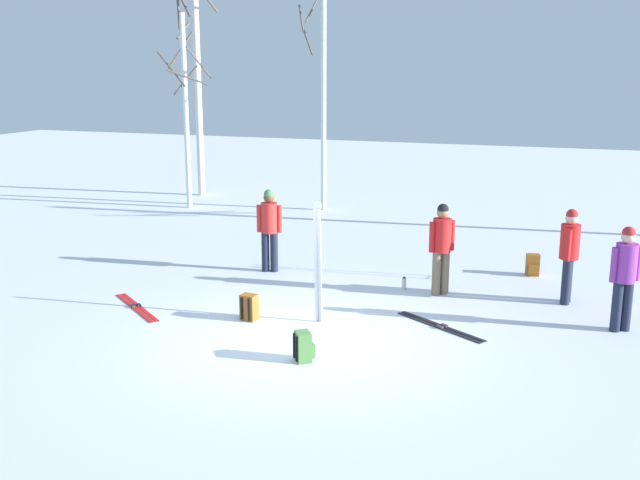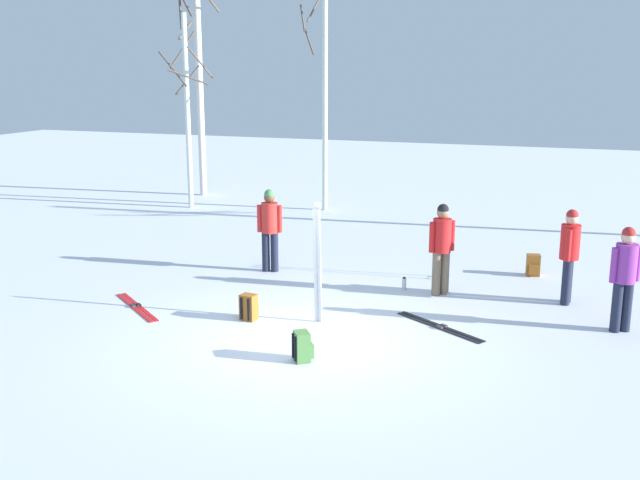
# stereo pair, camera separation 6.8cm
# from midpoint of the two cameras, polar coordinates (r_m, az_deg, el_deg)

# --- Properties ---
(ground_plane) EXTENTS (60.00, 60.00, 0.00)m
(ground_plane) POSITION_cam_midpoint_polar(r_m,az_deg,el_deg) (11.62, -1.23, -7.67)
(ground_plane) COLOR white
(person_0) EXTENTS (0.51, 0.34, 1.72)m
(person_0) POSITION_cam_midpoint_polar(r_m,az_deg,el_deg) (15.15, -4.05, 1.17)
(person_0) COLOR #1E2338
(person_0) RESTS_ON ground_plane
(person_1) EXTENTS (0.46, 0.34, 1.72)m
(person_1) POSITION_cam_midpoint_polar(r_m,az_deg,el_deg) (12.63, 22.30, -2.29)
(person_1) COLOR #1E2338
(person_1) RESTS_ON ground_plane
(person_2) EXTENTS (0.34, 0.52, 1.72)m
(person_2) POSITION_cam_midpoint_polar(r_m,az_deg,el_deg) (13.79, 18.52, -0.73)
(person_2) COLOR #1E2338
(person_2) RESTS_ON ground_plane
(person_3) EXTENTS (0.42, 0.37, 1.72)m
(person_3) POSITION_cam_midpoint_polar(r_m,az_deg,el_deg) (13.74, 9.22, -0.24)
(person_3) COLOR #72604C
(person_3) RESTS_ON ground_plane
(ski_pair_planted_0) EXTENTS (0.17, 0.04, 2.02)m
(ski_pair_planted_0) POSITION_cam_midpoint_polar(r_m,az_deg,el_deg) (12.10, -0.33, -1.81)
(ski_pair_planted_0) COLOR white
(ski_pair_planted_0) RESTS_ON ground_plane
(ski_pair_lying_0) EXTENTS (1.62, 1.11, 0.05)m
(ski_pair_lying_0) POSITION_cam_midpoint_polar(r_m,az_deg,el_deg) (12.29, 9.07, -6.59)
(ski_pair_lying_0) COLOR black
(ski_pair_lying_0) RESTS_ON ground_plane
(ski_pair_lying_1) EXTENTS (1.52, 1.24, 0.05)m
(ski_pair_lying_1) POSITION_cam_midpoint_polar(r_m,az_deg,el_deg) (13.48, -14.08, -5.03)
(ski_pair_lying_1) COLOR red
(ski_pair_lying_1) RESTS_ON ground_plane
(ski_poles_0) EXTENTS (0.07, 0.25, 1.38)m
(ski_poles_0) POSITION_cam_midpoint_polar(r_m,az_deg,el_deg) (14.87, 9.08, -0.17)
(ski_poles_0) COLOR #B2B2BC
(ski_poles_0) RESTS_ON ground_plane
(backpack_0) EXTENTS (0.28, 0.31, 0.44)m
(backpack_0) POSITION_cam_midpoint_polar(r_m,az_deg,el_deg) (12.48, -5.62, -5.19)
(backpack_0) COLOR #99591E
(backpack_0) RESTS_ON ground_plane
(backpack_1) EXTENTS (0.34, 0.34, 0.44)m
(backpack_1) POSITION_cam_midpoint_polar(r_m,az_deg,el_deg) (10.75, -1.46, -8.23)
(backpack_1) COLOR #4C7F3F
(backpack_1) RESTS_ON ground_plane
(backpack_2) EXTENTS (0.29, 0.32, 0.44)m
(backpack_2) POSITION_cam_midpoint_polar(r_m,az_deg,el_deg) (15.59, 15.94, -1.88)
(backpack_2) COLOR #99591E
(backpack_2) RESTS_ON ground_plane
(water_bottle_0) EXTENTS (0.08, 0.08, 0.26)m
(water_bottle_0) POSITION_cam_midpoint_polar(r_m,az_deg,el_deg) (14.13, 6.36, -3.38)
(water_bottle_0) COLOR silver
(water_bottle_0) RESTS_ON ground_plane
(birch_tree_0) EXTENTS (1.42, 1.41, 7.62)m
(birch_tree_0) POSITION_cam_midpoint_polar(r_m,az_deg,el_deg) (24.32, -9.52, 12.78)
(birch_tree_0) COLOR silver
(birch_tree_0) RESTS_ON ground_plane
(birch_tree_1) EXTENTS (1.47, 1.39, 5.61)m
(birch_tree_1) POSITION_cam_midpoint_polar(r_m,az_deg,el_deg) (22.19, -10.39, 10.02)
(birch_tree_1) COLOR silver
(birch_tree_1) RESTS_ON ground_plane
(birch_tree_2) EXTENTS (0.94, 1.34, 6.23)m
(birch_tree_2) POSITION_cam_midpoint_polar(r_m,az_deg,el_deg) (21.48, 0.09, 10.65)
(birch_tree_2) COLOR silver
(birch_tree_2) RESTS_ON ground_plane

